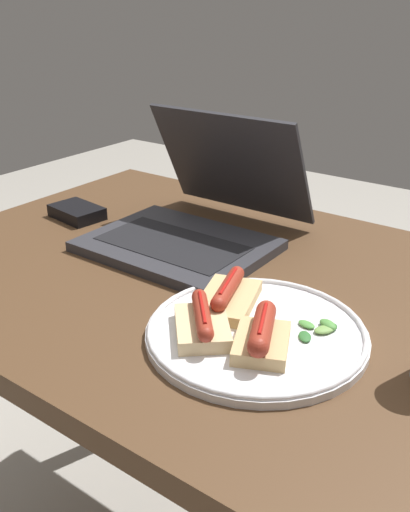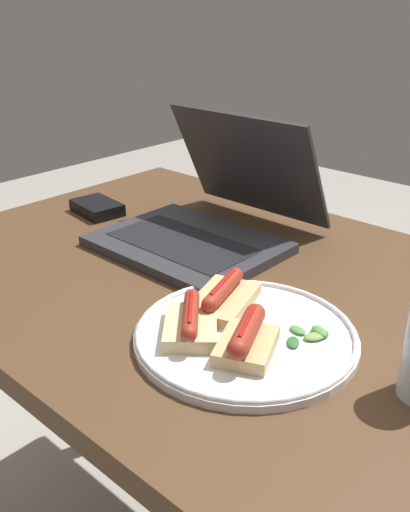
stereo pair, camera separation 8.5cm
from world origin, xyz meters
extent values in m
cube|color=#4C331E|center=(0.00, 0.00, 0.73)|extent=(1.07, 0.75, 0.04)
cylinder|color=#4C331E|center=(-0.45, 0.29, 0.36)|extent=(0.05, 0.05, 0.71)
cube|color=#2D2D33|center=(-0.11, 0.04, 0.76)|extent=(0.31, 0.24, 0.02)
cube|color=black|center=(-0.11, 0.02, 0.77)|extent=(0.26, 0.13, 0.00)
cube|color=#2D2D33|center=(-0.11, 0.21, 0.87)|extent=(0.31, 0.11, 0.21)
cube|color=#0C1433|center=(-0.11, 0.21, 0.87)|extent=(0.28, 0.09, 0.18)
cylinder|color=silver|center=(0.15, -0.12, 0.76)|extent=(0.29, 0.29, 0.01)
torus|color=silver|center=(0.15, -0.12, 0.76)|extent=(0.29, 0.29, 0.01)
cube|color=tan|center=(0.09, -0.09, 0.77)|extent=(0.11, 0.14, 0.02)
cylinder|color=maroon|center=(0.09, -0.09, 0.79)|extent=(0.05, 0.10, 0.02)
sphere|color=maroon|center=(0.07, -0.04, 0.79)|extent=(0.02, 0.02, 0.02)
sphere|color=maroon|center=(0.10, -0.13, 0.79)|extent=(0.02, 0.02, 0.02)
cylinder|color=red|center=(0.09, -0.09, 0.80)|extent=(0.03, 0.08, 0.01)
cube|color=tan|center=(0.18, -0.16, 0.77)|extent=(0.10, 0.11, 0.02)
cylinder|color=maroon|center=(0.18, -0.16, 0.79)|extent=(0.06, 0.09, 0.03)
sphere|color=maroon|center=(0.16, -0.12, 0.79)|extent=(0.03, 0.03, 0.03)
sphere|color=maroon|center=(0.20, -0.20, 0.79)|extent=(0.03, 0.03, 0.03)
cylinder|color=red|center=(0.18, -0.16, 0.81)|extent=(0.03, 0.07, 0.01)
cube|color=#D6B784|center=(0.10, -0.17, 0.77)|extent=(0.12, 0.12, 0.02)
cylinder|color=maroon|center=(0.10, -0.17, 0.79)|extent=(0.08, 0.08, 0.02)
sphere|color=maroon|center=(0.07, -0.14, 0.79)|extent=(0.02, 0.02, 0.02)
sphere|color=maroon|center=(0.13, -0.21, 0.79)|extent=(0.02, 0.02, 0.02)
cylinder|color=red|center=(0.10, -0.17, 0.80)|extent=(0.06, 0.06, 0.01)
ellipsoid|color=#2D662D|center=(0.21, -0.10, 0.76)|extent=(0.03, 0.03, 0.01)
ellipsoid|color=#709E4C|center=(0.23, -0.07, 0.77)|extent=(0.03, 0.03, 0.01)
ellipsoid|color=#4C8E3D|center=(0.23, -0.06, 0.77)|extent=(0.03, 0.03, 0.01)
ellipsoid|color=#4C8E3D|center=(0.20, -0.07, 0.76)|extent=(0.03, 0.02, 0.01)
ellipsoid|color=#2D662D|center=(0.23, -0.06, 0.76)|extent=(0.02, 0.02, 0.01)
cube|color=black|center=(-0.38, 0.05, 0.76)|extent=(0.12, 0.09, 0.02)
camera|label=1|loc=(0.48, -0.68, 1.17)|focal=40.00mm
camera|label=2|loc=(0.54, -0.63, 1.17)|focal=40.00mm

